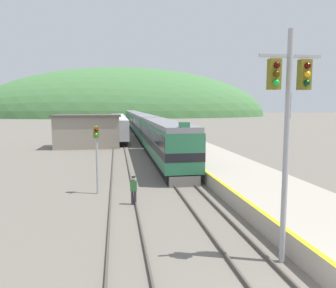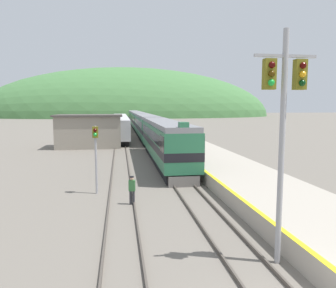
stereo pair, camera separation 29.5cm
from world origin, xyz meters
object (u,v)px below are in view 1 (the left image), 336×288
carriage_third (136,120)px  express_train_lead_car (164,140)px  carriage_second (145,126)px  signal_post_siding (97,146)px  signal_mast_main (288,113)px  track_worker (134,189)px  carriage_fourth (132,117)px  siding_train (118,125)px

carriage_third → express_train_lead_car: bearing=-90.0°
carriage_second → signal_post_siding: size_ratio=4.90×
signal_mast_main → signal_post_siding: (-7.07, 10.50, -2.26)m
carriage_second → signal_mast_main: signal_mast_main is taller
signal_post_siding → track_worker: 4.08m
carriage_fourth → track_worker: 80.49m
express_train_lead_car → signal_post_siding: bearing=-118.6°
carriage_third → track_worker: size_ratio=12.96×
carriage_second → siding_train: 10.75m
siding_train → signal_post_siding: size_ratio=8.95×
signal_mast_main → carriage_third: bearing=91.0°
signal_post_siding → carriage_fourth: bearing=85.7°
siding_train → signal_post_siding: bearing=-92.1°
carriage_third → signal_mast_main: 65.95m
carriage_fourth → signal_mast_main: 88.27m
siding_train → signal_post_siding: signal_post_siding is taller
siding_train → express_train_lead_car: bearing=-82.3°
carriage_second → siding_train: size_ratio=0.55×
signal_mast_main → signal_post_siding: bearing=123.9°
carriage_second → carriage_third: (0.00, 22.34, 0.00)m
signal_mast_main → siding_train: bearing=95.9°
carriage_third → track_worker: bearing=-93.7°
carriage_fourth → signal_mast_main: size_ratio=2.62×
carriage_second → carriage_fourth: 44.68m
carriage_fourth → signal_post_siding: bearing=-94.3°
carriage_second → carriage_fourth: same height
signal_post_siding → track_worker: size_ratio=2.64×
carriage_third → siding_train: (-4.35, -12.52, -0.36)m
carriage_second → signal_post_siding: bearing=-100.1°
signal_mast_main → track_worker: size_ratio=4.94×
express_train_lead_car → signal_post_siding: size_ratio=4.72×
track_worker → signal_mast_main: bearing=-57.9°
express_train_lead_car → carriage_second: (0.00, 22.18, -0.01)m
signal_post_siding → track_worker: signal_post_siding is taller
carriage_fourth → siding_train: carriage_fourth is taller
express_train_lead_car → track_worker: (-3.74, -13.53, -1.33)m
signal_mast_main → track_worker: (-4.90, 7.81, -4.44)m
signal_post_siding → carriage_third: bearing=83.9°
carriage_second → signal_mast_main: bearing=-88.5°
carriage_third → signal_post_siding: (-5.90, -55.37, 0.86)m
carriage_fourth → siding_train: (-4.35, -34.86, -0.36)m
carriage_second → track_worker: 35.93m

